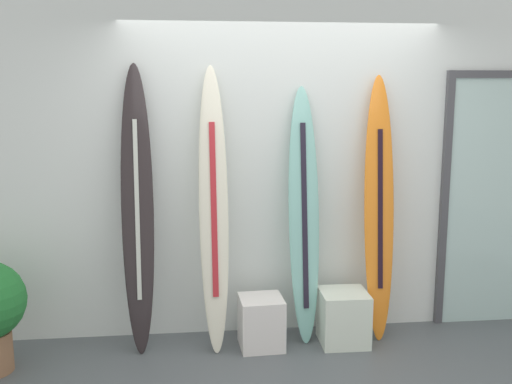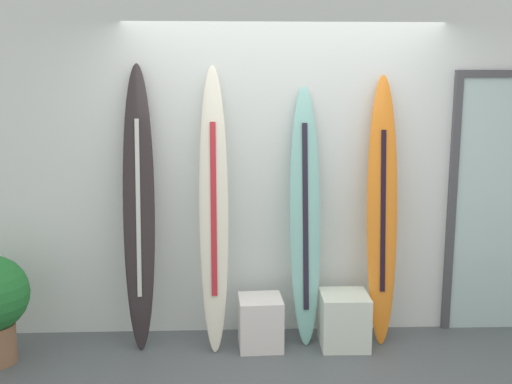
# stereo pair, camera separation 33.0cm
# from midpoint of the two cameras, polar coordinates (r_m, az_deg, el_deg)

# --- Properties ---
(wall_back) EXTENTS (7.20, 0.20, 2.80)m
(wall_back) POSITION_cam_midpoint_polar(r_m,az_deg,el_deg) (4.87, 0.26, 2.88)
(wall_back) COLOR silver
(wall_back) RESTS_ON ground
(surfboard_charcoal) EXTENTS (0.26, 0.38, 2.19)m
(surfboard_charcoal) POSITION_cam_midpoint_polar(r_m,az_deg,el_deg) (4.61, -13.28, -1.85)
(surfboard_charcoal) COLOR #2B2425
(surfboard_charcoal) RESTS_ON ground
(surfboard_ivory) EXTENTS (0.24, 0.45, 2.18)m
(surfboard_ivory) POSITION_cam_midpoint_polar(r_m,az_deg,el_deg) (4.56, -6.14, -1.88)
(surfboard_ivory) COLOR #EBE7CE
(surfboard_ivory) RESTS_ON ground
(surfboard_seafoam) EXTENTS (0.26, 0.36, 2.02)m
(surfboard_seafoam) POSITION_cam_midpoint_polar(r_m,az_deg,el_deg) (4.68, 2.59, -2.48)
(surfboard_seafoam) COLOR #83C6BB
(surfboard_seafoam) RESTS_ON ground
(surfboard_sunset) EXTENTS (0.25, 0.35, 2.10)m
(surfboard_sunset) POSITION_cam_midpoint_polar(r_m,az_deg,el_deg) (4.79, 9.76, -1.62)
(surfboard_sunset) COLOR orange
(surfboard_sunset) RESTS_ON ground
(display_block_left) EXTENTS (0.35, 0.35, 0.40)m
(display_block_left) POSITION_cam_midpoint_polar(r_m,az_deg,el_deg) (4.74, -1.54, -12.37)
(display_block_left) COLOR white
(display_block_left) RESTS_ON ground
(display_block_center) EXTENTS (0.37, 0.37, 0.42)m
(display_block_center) POSITION_cam_midpoint_polar(r_m,az_deg,el_deg) (4.84, 6.39, -11.85)
(display_block_center) COLOR white
(display_block_center) RESTS_ON ground
(glass_door) EXTENTS (1.17, 0.06, 2.14)m
(glass_door) POSITION_cam_midpoint_polar(r_m,az_deg,el_deg) (5.38, 21.31, -0.34)
(glass_door) COLOR silver
(glass_door) RESTS_ON ground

